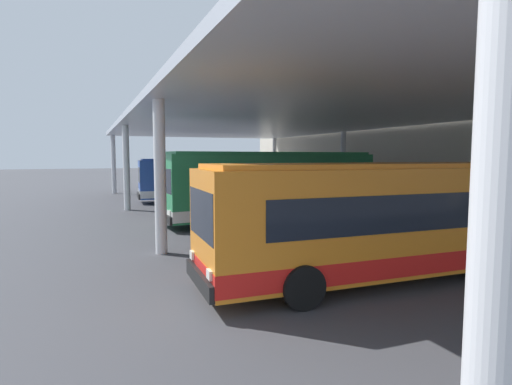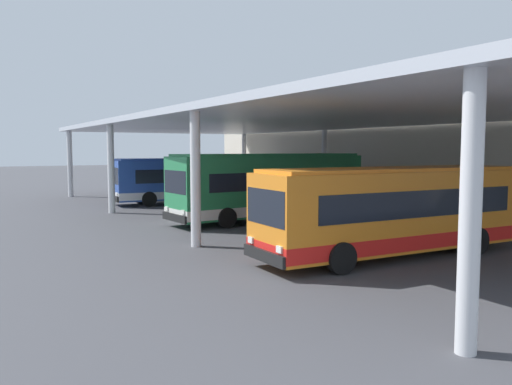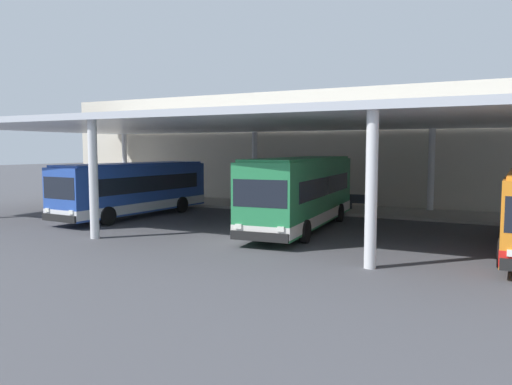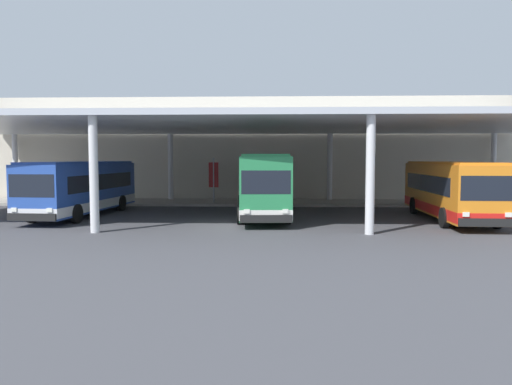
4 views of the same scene
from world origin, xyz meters
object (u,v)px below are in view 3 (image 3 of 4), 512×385
Objects in this scene: bus_second_bay at (302,192)px; trash_bin at (329,200)px; banner_sign at (287,180)px; bench_waiting at (362,202)px; bus_nearest_bay at (134,189)px.

bus_second_bay reaches higher than trash_bin.
trash_bin is 3.04m from banner_sign.
bus_second_bay reaches higher than bench_waiting.
bus_nearest_bay is 12.31m from trash_bin.
bus_nearest_bay is 14.07m from bench_waiting.
banner_sign is (-2.66, -0.69, 1.30)m from trash_bin.
bench_waiting is at bearing 34.64° from bus_nearest_bay.
bus_second_bay is 7.92m from bench_waiting.
bench_waiting is at bearing 10.50° from banner_sign.
bench_waiting is (1.07, 7.76, -1.18)m from bus_second_bay.
bus_nearest_bay is 0.93× the size of bus_second_bay.
bus_second_bay is 6.37× the size of bench_waiting.
trash_bin is at bearing 97.53° from bus_second_bay.
bench_waiting is 0.56× the size of banner_sign.
bus_nearest_bay reaches higher than bench_waiting.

